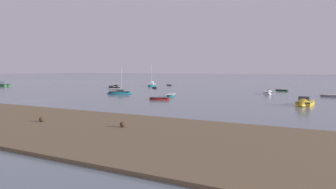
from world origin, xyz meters
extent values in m
plane|color=slate|center=(0.00, 0.00, 0.00)|extent=(800.00, 800.00, 0.00)
sphere|color=#402F1E|center=(21.51, -16.78, 0.51)|extent=(0.50, 0.50, 0.50)
sphere|color=#402F1E|center=(30.48, -15.24, 0.51)|extent=(0.50, 0.50, 0.50)
ellipsoid|color=#197084|center=(16.72, 19.12, 0.16)|extent=(3.09, 4.87, 0.73)
cube|color=silver|center=(16.72, 19.12, 0.47)|extent=(2.93, 4.51, 0.10)
cube|color=silver|center=(16.72, 19.12, 0.36)|extent=(1.43, 0.77, 0.07)
cube|color=gold|center=(42.84, 14.73, 0.24)|extent=(2.27, 4.96, 0.96)
cone|color=gold|center=(42.71, 12.19, 0.24)|extent=(1.99, 1.62, 1.92)
cube|color=#33383F|center=(42.84, 14.67, 0.60)|extent=(2.31, 5.07, 0.11)
cube|color=#33383F|center=(42.78, 13.57, 1.09)|extent=(1.57, 1.25, 0.74)
cube|color=#384751|center=(42.75, 12.98, 1.14)|extent=(1.47, 0.34, 0.59)
cube|color=black|center=(42.96, 17.10, 0.38)|extent=(0.40, 0.32, 0.68)
ellipsoid|color=gray|center=(45.63, 34.45, 0.15)|extent=(4.34, 2.28, 0.65)
cube|color=silver|center=(45.63, 34.45, 0.42)|extent=(4.01, 2.18, 0.09)
cube|color=silver|center=(45.63, 34.45, 0.33)|extent=(0.53, 1.30, 0.07)
cube|color=white|center=(32.98, 35.40, 0.21)|extent=(2.89, 4.54, 0.83)
cone|color=white|center=(33.61, 33.29, 0.21)|extent=(1.97, 1.74, 1.66)
cube|color=#33383F|center=(32.99, 35.35, 0.52)|extent=(2.95, 4.65, 0.09)
cube|color=#33383F|center=(33.16, 34.78, 0.85)|extent=(0.64, 0.51, 0.46)
cube|color=black|center=(32.39, 37.38, 0.33)|extent=(0.39, 0.34, 0.59)
ellipsoid|color=red|center=(18.36, 11.79, 0.14)|extent=(4.16, 2.62, 0.62)
cube|color=#33383F|center=(18.36, 11.79, 0.40)|extent=(3.86, 2.48, 0.08)
cube|color=#33383F|center=(18.36, 11.79, 0.31)|extent=(0.65, 1.22, 0.06)
ellipsoid|color=#23602D|center=(-5.75, 59.04, 0.12)|extent=(3.31, 2.91, 0.52)
cube|color=black|center=(-5.75, 59.04, 0.34)|extent=(3.08, 2.73, 0.07)
cube|color=black|center=(-5.75, 59.04, 0.26)|extent=(0.79, 0.93, 0.05)
ellipsoid|color=black|center=(-1.58, 42.37, 0.13)|extent=(3.20, 3.48, 0.56)
cube|color=black|center=(-1.58, 42.37, 0.36)|extent=(3.00, 3.25, 0.07)
cube|color=black|center=(-1.58, 42.37, 0.28)|extent=(0.98, 0.87, 0.06)
ellipsoid|color=#197084|center=(3.38, 19.14, 0.19)|extent=(5.67, 4.37, 0.96)
cube|color=#33383F|center=(3.38, 19.14, 0.58)|extent=(4.86, 3.79, 0.10)
cube|color=#33383F|center=(3.62, 19.28, 0.85)|extent=(1.64, 1.51, 0.35)
cylinder|color=#B7BABF|center=(3.81, 19.39, 3.32)|extent=(0.10, 0.10, 5.29)
cylinder|color=beige|center=(2.78, 18.77, 1.20)|extent=(2.72, 1.75, 0.19)
ellipsoid|color=#23602D|center=(33.90, 47.79, 0.12)|extent=(3.67, 2.15, 0.55)
cube|color=black|center=(33.90, 47.79, 0.36)|extent=(3.40, 2.05, 0.07)
cube|color=black|center=(33.90, 47.79, 0.27)|extent=(0.52, 1.09, 0.05)
cube|color=black|center=(-12.86, 37.43, 0.23)|extent=(5.06, 4.31, 0.94)
cone|color=black|center=(-10.80, 36.04, 0.23)|extent=(2.29, 2.39, 1.88)
cube|color=silver|center=(-12.82, 37.40, 0.59)|extent=(5.17, 4.40, 0.10)
cube|color=silver|center=(-12.26, 37.02, 0.96)|extent=(0.70, 0.75, 0.52)
cube|color=black|center=(-14.79, 38.74, 0.37)|extent=(0.45, 0.47, 0.67)
cube|color=#23602D|center=(-51.67, 27.30, 0.26)|extent=(5.46, 2.60, 1.04)
cube|color=#33383F|center=(-51.73, 27.30, 0.65)|extent=(5.58, 2.66, 0.12)
cube|color=#33383F|center=(-52.93, 27.40, 1.19)|extent=(1.40, 1.74, 0.81)
cube|color=#384751|center=(-53.56, 27.45, 1.25)|extent=(0.41, 1.60, 0.65)
cube|color=black|center=(-49.08, 27.10, 0.42)|extent=(0.36, 0.44, 0.74)
ellipsoid|color=#197084|center=(-8.42, 51.84, 0.24)|extent=(4.63, 7.41, 1.22)
cube|color=silver|center=(-8.42, 51.84, 0.73)|extent=(4.04, 6.34, 0.12)
cube|color=silver|center=(-8.29, 51.51, 1.08)|extent=(1.75, 2.04, 0.44)
cylinder|color=#B7BABF|center=(-8.18, 51.24, 4.22)|extent=(0.12, 0.12, 6.73)
cylinder|color=beige|center=(-8.74, 52.66, 1.53)|extent=(1.65, 3.73, 0.24)
camera|label=1|loc=(47.98, -38.08, 5.45)|focal=33.83mm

